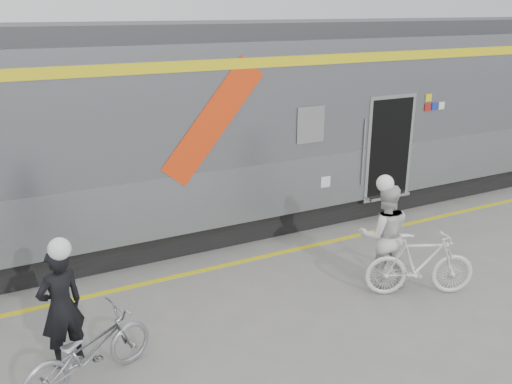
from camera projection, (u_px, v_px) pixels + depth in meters
ground at (320, 315)px, 8.10m from camera, size 90.00×90.00×0.00m
train at (264, 122)px, 11.52m from camera, size 24.00×3.17×4.10m
safety_strip at (254, 259)px, 9.90m from camera, size 24.00×0.12×0.01m
man at (61, 307)px, 6.77m from camera, size 0.68×0.55×1.61m
bicycle_left at (89, 351)px, 6.52m from camera, size 1.79×1.09×0.89m
woman at (384, 235)px, 8.75m from camera, size 1.04×0.95×1.73m
bicycle_right at (420, 264)px, 8.53m from camera, size 1.79×1.17×1.05m
helmet_man at (52, 238)px, 6.47m from camera, size 0.28×0.28×0.28m
helmet_woman at (389, 176)px, 8.43m from camera, size 0.28×0.28×0.28m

